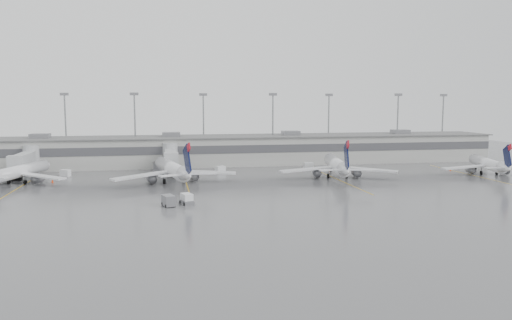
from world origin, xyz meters
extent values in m
plane|color=#4C4C4E|center=(0.00, 0.00, 0.00)|extent=(260.00, 260.00, 0.00)
cube|color=#A1A19C|center=(0.00, 58.00, 4.00)|extent=(150.00, 16.00, 8.00)
cube|color=#47474C|center=(0.00, 49.95, 5.00)|extent=(150.00, 0.15, 2.20)
cube|color=#606060|center=(0.00, 58.00, 8.05)|extent=(152.00, 17.00, 0.30)
cube|color=slate|center=(-55.00, 58.00, 8.80)|extent=(5.00, 4.00, 1.30)
cube|color=slate|center=(50.00, 58.00, 8.80)|extent=(5.00, 4.00, 1.30)
cylinder|color=gray|center=(-50.00, 67.50, 10.00)|extent=(0.44, 0.44, 20.00)
cube|color=slate|center=(-50.00, 67.50, 20.20)|extent=(2.40, 0.50, 0.80)
cylinder|color=gray|center=(-30.00, 60.00, 10.00)|extent=(0.44, 0.44, 20.00)
cube|color=slate|center=(-30.00, 60.00, 20.20)|extent=(2.40, 0.50, 0.80)
cylinder|color=gray|center=(-10.00, 67.50, 10.00)|extent=(0.44, 0.44, 20.00)
cube|color=slate|center=(-10.00, 67.50, 20.20)|extent=(2.40, 0.50, 0.80)
cylinder|color=gray|center=(10.00, 60.00, 10.00)|extent=(0.44, 0.44, 20.00)
cube|color=slate|center=(10.00, 60.00, 20.20)|extent=(2.40, 0.50, 0.80)
cylinder|color=gray|center=(30.00, 67.50, 10.00)|extent=(0.44, 0.44, 20.00)
cube|color=slate|center=(30.00, 67.50, 20.20)|extent=(2.40, 0.50, 0.80)
cylinder|color=gray|center=(50.00, 60.00, 10.00)|extent=(0.44, 0.44, 20.00)
cube|color=slate|center=(50.00, 60.00, 20.20)|extent=(2.40, 0.50, 0.80)
cylinder|color=gray|center=(70.00, 67.50, 10.00)|extent=(0.44, 0.44, 20.00)
cube|color=slate|center=(70.00, 67.50, 20.20)|extent=(2.40, 0.50, 0.80)
cylinder|color=#A6A9AB|center=(-55.50, 50.00, 3.50)|extent=(4.00, 4.00, 7.00)
cube|color=#A6A9AB|center=(-55.50, 43.50, 4.30)|extent=(2.80, 13.00, 2.60)
cube|color=#A6A9AB|center=(-55.50, 36.00, 4.30)|extent=(3.40, 2.40, 3.00)
cylinder|color=gray|center=(-55.50, 36.00, 1.40)|extent=(0.70, 0.70, 2.80)
cube|color=black|center=(-55.50, 36.00, 0.35)|extent=(2.20, 1.20, 0.70)
cylinder|color=#A6A9AB|center=(-20.50, 50.00, 3.50)|extent=(4.00, 4.00, 7.00)
cube|color=#A6A9AB|center=(-20.50, 43.50, 4.30)|extent=(2.80, 13.00, 2.60)
cube|color=#A6A9AB|center=(-20.50, 36.00, 4.30)|extent=(3.40, 2.40, 3.00)
cylinder|color=gray|center=(-20.50, 36.00, 1.40)|extent=(0.70, 0.70, 2.80)
cube|color=black|center=(-20.50, 36.00, 0.35)|extent=(2.20, 1.20, 0.70)
cube|color=#D09A0C|center=(-52.50, 24.00, 0.01)|extent=(0.25, 40.00, 0.01)
cube|color=#D09A0C|center=(-17.50, 24.00, 0.01)|extent=(0.25, 40.00, 0.01)
cube|color=#D09A0C|center=(17.50, 24.00, 0.01)|extent=(0.25, 40.00, 0.01)
cube|color=#D09A0C|center=(52.50, 24.00, 0.01)|extent=(0.25, 40.00, 0.01)
cylinder|color=white|center=(-53.59, 32.51, 2.70)|extent=(8.22, 19.74, 2.70)
cone|color=white|center=(-50.41, 43.20, 2.70)|extent=(3.30, 3.18, 2.70)
cube|color=white|center=(-48.27, 28.30, 1.98)|extent=(10.96, 8.55, 0.31)
cylinder|color=black|center=(-51.28, 40.27, 0.40)|extent=(0.53, 0.87, 0.81)
cylinder|color=black|center=(-55.91, 31.32, 0.49)|extent=(0.67, 1.06, 0.99)
cylinder|color=black|center=(-52.29, 30.24, 0.49)|extent=(0.67, 1.06, 0.99)
cylinder|color=white|center=(-20.60, 27.60, 3.08)|extent=(7.48, 22.77, 3.08)
cone|color=white|center=(-23.11, 40.09, 3.08)|extent=(3.59, 3.43, 3.08)
cone|color=white|center=(-17.90, 14.20, 3.49)|extent=(4.04, 5.65, 3.08)
cube|color=white|center=(-27.08, 23.36, 2.26)|extent=(12.95, 8.88, 0.36)
cube|color=white|center=(-12.98, 26.20, 2.26)|extent=(13.58, 4.20, 0.36)
cube|color=black|center=(-17.80, 13.70, 6.47)|extent=(1.44, 5.73, 6.72)
cube|color=#A70C1B|center=(-17.54, 12.39, 9.15)|extent=(0.71, 2.10, 1.95)
cylinder|color=black|center=(-22.42, 36.67, 0.46)|extent=(0.53, 0.98, 0.92)
cylinder|color=black|center=(-22.31, 25.16, 0.57)|extent=(0.68, 1.20, 1.13)
cylinder|color=black|center=(-18.08, 26.01, 0.57)|extent=(0.68, 1.20, 1.13)
cylinder|color=white|center=(18.38, 27.79, 3.08)|extent=(7.48, 22.72, 3.08)
cone|color=white|center=(20.90, 40.26, 3.08)|extent=(3.58, 3.42, 3.08)
cone|color=white|center=(15.68, 14.42, 3.49)|extent=(4.03, 5.64, 3.08)
cube|color=white|center=(10.78, 26.40, 2.26)|extent=(13.55, 4.18, 0.36)
cube|color=white|center=(24.85, 23.56, 2.26)|extent=(12.92, 8.87, 0.36)
cube|color=black|center=(15.58, 13.92, 6.46)|extent=(1.45, 5.72, 6.71)
cube|color=#A70C1B|center=(15.31, 12.61, 9.13)|extent=(0.71, 2.09, 1.95)
cylinder|color=black|center=(20.21, 36.84, 0.46)|extent=(0.53, 0.98, 0.92)
cylinder|color=black|center=(15.86, 26.21, 0.56)|extent=(0.68, 1.20, 1.13)
cylinder|color=black|center=(20.09, 25.36, 0.56)|extent=(0.68, 1.20, 1.13)
cylinder|color=white|center=(57.28, 25.69, 2.66)|extent=(8.03, 19.46, 2.66)
cone|color=white|center=(60.37, 36.24, 2.66)|extent=(3.25, 3.13, 2.66)
cone|color=white|center=(53.97, 14.38, 3.01)|extent=(3.80, 5.00, 2.66)
cube|color=white|center=(50.63, 25.06, 1.95)|extent=(11.58, 2.64, 0.31)
cube|color=black|center=(53.84, 13.96, 5.58)|extent=(1.66, 4.86, 5.80)
cube|color=#A70C1B|center=(53.52, 12.85, 7.89)|extent=(0.76, 1.80, 1.68)
cylinder|color=black|center=(59.52, 33.35, 0.40)|extent=(0.52, 0.85, 0.80)
cylinder|color=black|center=(55.00, 24.52, 0.49)|extent=(0.66, 1.05, 0.97)
cylinder|color=black|center=(58.57, 23.47, 0.49)|extent=(0.66, 1.05, 0.97)
cube|color=white|center=(-18.54, 2.25, 0.94)|extent=(2.25, 2.87, 1.88)
cube|color=slate|center=(-18.54, 2.25, 0.37)|extent=(2.58, 3.33, 0.73)
cylinder|color=black|center=(-19.66, 2.99, 0.29)|extent=(0.40, 0.63, 0.59)
cylinder|color=black|center=(-18.06, 3.50, 0.29)|extent=(0.40, 0.63, 0.59)
cylinder|color=black|center=(-19.02, 1.00, 0.29)|extent=(0.40, 0.63, 0.59)
cylinder|color=black|center=(-17.43, 1.50, 0.29)|extent=(0.40, 0.63, 0.59)
cube|color=slate|center=(-21.74, 1.05, 1.01)|extent=(2.53, 3.36, 1.81)
cylinder|color=black|center=(-22.78, 1.84, 0.30)|extent=(0.40, 0.64, 0.60)
cylinder|color=black|center=(-20.71, 0.26, 0.30)|extent=(0.40, 0.64, 0.60)
cube|color=white|center=(-45.90, 41.44, 0.80)|extent=(2.66, 2.26, 1.59)
cube|color=white|center=(-8.10, 40.45, 0.84)|extent=(2.80, 2.39, 1.68)
cube|color=white|center=(16.18, 43.33, 0.86)|extent=(2.49, 1.72, 1.72)
cube|color=slate|center=(-23.93, 48.58, 1.07)|extent=(2.31, 3.53, 2.14)
cone|color=#FF3905|center=(-46.95, 31.76, 0.39)|extent=(0.49, 0.49, 0.77)
cone|color=#FF3905|center=(-25.61, 38.37, 0.33)|extent=(0.41, 0.41, 0.66)
cone|color=#FF3905|center=(20.71, 39.49, 0.38)|extent=(0.48, 0.48, 0.76)
cone|color=#FF3905|center=(51.83, 32.83, 0.33)|extent=(0.42, 0.42, 0.66)
camera|label=1|loc=(-22.70, -85.17, 17.96)|focal=35.00mm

